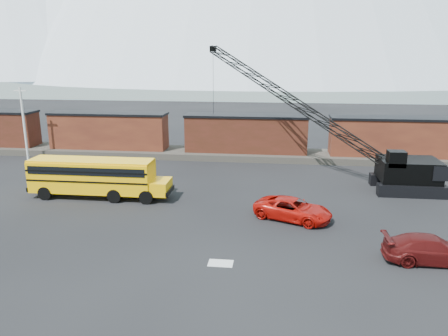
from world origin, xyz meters
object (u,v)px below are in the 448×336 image
object	(u,v)px
school_bus	(96,176)
red_pickup	(293,209)
crawler_crane	(290,99)
maroon_suv	(432,249)

from	to	relation	value
school_bus	red_pickup	distance (m)	16.11
school_bus	red_pickup	bearing A→B (deg)	-10.97
school_bus	red_pickup	xyz separation A→B (m)	(15.78, -3.06, -1.03)
school_bus	crawler_crane	world-z (taller)	crawler_crane
maroon_suv	crawler_crane	distance (m)	21.68
school_bus	red_pickup	size ratio (longest dim) A/B	2.12
red_pickup	maroon_suv	size ratio (longest dim) A/B	1.03
red_pickup	maroon_suv	bearing A→B (deg)	-104.14
maroon_suv	crawler_crane	size ratio (longest dim) A/B	0.25
crawler_crane	school_bus	bearing A→B (deg)	-146.13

